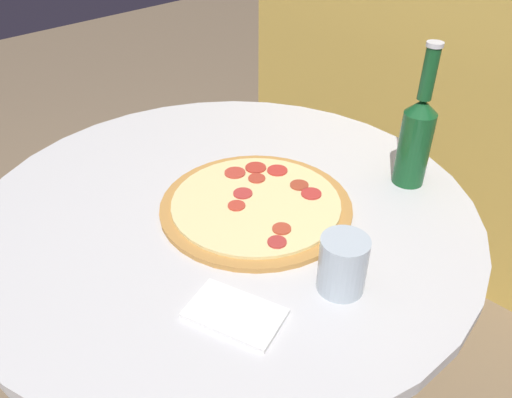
{
  "coord_description": "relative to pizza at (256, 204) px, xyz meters",
  "views": [
    {
      "loc": [
        0.59,
        -0.52,
        1.33
      ],
      "look_at": [
        0.05,
        0.03,
        0.79
      ],
      "focal_mm": 35.0,
      "sensor_mm": 36.0,
      "label": 1
    }
  ],
  "objects": [
    {
      "name": "beer_bottle",
      "position": [
        0.16,
        0.28,
        0.1
      ],
      "size": [
        0.06,
        0.06,
        0.29
      ],
      "color": "#144C23",
      "rests_on": "table"
    },
    {
      "name": "napkin",
      "position": [
        0.17,
        -0.21,
        -0.0
      ],
      "size": [
        0.16,
        0.12,
        0.01
      ],
      "color": "white",
      "rests_on": "table"
    },
    {
      "name": "fence_panel",
      "position": [
        -0.05,
        0.97,
        0.06
      ],
      "size": [
        1.73,
        0.04,
        1.67
      ],
      "color": "gold",
      "rests_on": "ground_plane"
    },
    {
      "name": "table",
      "position": [
        -0.05,
        -0.03,
        -0.18
      ],
      "size": [
        0.96,
        0.96,
        0.77
      ],
      "color": "silver",
      "rests_on": "ground_plane"
    },
    {
      "name": "pizza",
      "position": [
        0.0,
        0.0,
        0.0
      ],
      "size": [
        0.36,
        0.36,
        0.02
      ],
      "color": "#B77F3D",
      "rests_on": "table"
    },
    {
      "name": "drinking_glass",
      "position": [
        0.24,
        -0.06,
        0.04
      ],
      "size": [
        0.07,
        0.07,
        0.09
      ],
      "color": "#ADBCC6",
      "rests_on": "table"
    }
  ]
}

